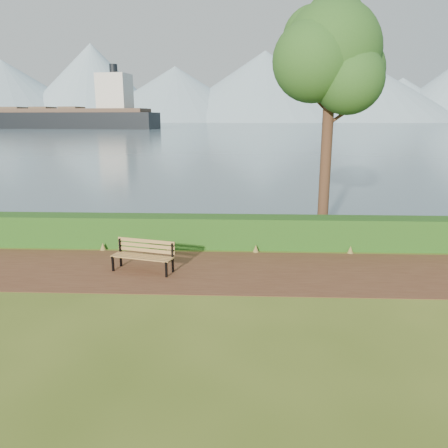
{
  "coord_description": "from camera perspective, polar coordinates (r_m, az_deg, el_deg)",
  "views": [
    {
      "loc": [
        1.18,
        -10.91,
        4.08
      ],
      "look_at": [
        0.65,
        1.2,
        1.1
      ],
      "focal_mm": 35.0,
      "sensor_mm": 36.0,
      "label": 1
    }
  ],
  "objects": [
    {
      "name": "tree",
      "position": [
        15.71,
        13.85,
        20.46
      ],
      "size": [
        3.88,
        3.51,
        8.08
      ],
      "rotation": [
        0.0,
        0.0,
        0.34
      ],
      "color": "#3C2518",
      "rests_on": "ground"
    },
    {
      "name": "water",
      "position": [
        270.95,
        2.31,
        12.92
      ],
      "size": [
        700.0,
        510.0,
        0.0
      ],
      "primitive_type": "cube",
      "color": "#455A70",
      "rests_on": "ground"
    },
    {
      "name": "bench",
      "position": [
        12.02,
        -10.43,
        -3.81
      ],
      "size": [
        1.76,
        0.91,
        0.85
      ],
      "rotation": [
        0.0,
        0.0,
        -0.26
      ],
      "color": "black",
      "rests_on": "ground"
    },
    {
      "name": "path",
      "position": [
        11.99,
        -3.3,
        -6.09
      ],
      "size": [
        40.0,
        3.4,
        0.01
      ],
      "primitive_type": "cube",
      "color": "#522C1C",
      "rests_on": "ground"
    },
    {
      "name": "mountains",
      "position": [
        417.76,
        1.13,
        17.03
      ],
      "size": [
        585.0,
        190.0,
        70.0
      ],
      "color": "#86A2B3",
      "rests_on": "ground"
    },
    {
      "name": "ground",
      "position": [
        11.71,
        -3.45,
        -6.61
      ],
      "size": [
        140.0,
        140.0,
        0.0
      ],
      "primitive_type": "plane",
      "color": "#445919",
      "rests_on": "ground"
    },
    {
      "name": "cargo_ship",
      "position": [
        173.19,
        -20.89,
        12.75
      ],
      "size": [
        80.07,
        22.89,
        24.02
      ],
      "rotation": [
        0.0,
        0.0,
        -0.13
      ],
      "color": "black",
      "rests_on": "ground"
    },
    {
      "name": "hedge",
      "position": [
        14.03,
        -2.4,
        -0.99
      ],
      "size": [
        32.0,
        0.85,
        1.0
      ],
      "primitive_type": "cube",
      "color": "#1D4A15",
      "rests_on": "ground"
    }
  ]
}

